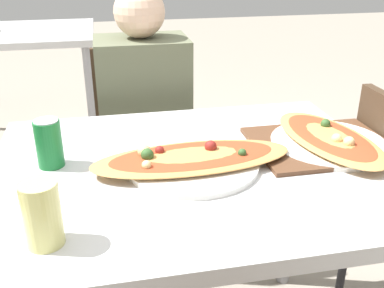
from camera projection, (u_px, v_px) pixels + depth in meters
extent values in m
cube|color=silver|center=(192.00, 172.00, 1.17)|extent=(1.02, 0.81, 0.04)
cylinder|color=#99999E|center=(43.00, 235.00, 1.55)|extent=(0.05, 0.05, 0.72)
cylinder|color=#99999E|center=(290.00, 206.00, 1.72)|extent=(0.05, 0.05, 0.72)
cube|color=#3F2D1E|center=(146.00, 159.00, 1.87)|extent=(0.40, 0.40, 0.04)
cube|color=#3F2D1E|center=(139.00, 94.00, 1.94)|extent=(0.38, 0.03, 0.41)
cylinder|color=#38383D|center=(194.00, 226.00, 1.84)|extent=(0.03, 0.03, 0.44)
cylinder|color=#38383D|center=(110.00, 236.00, 1.78)|extent=(0.03, 0.03, 0.44)
cylinder|color=#38383D|center=(179.00, 185.00, 2.15)|extent=(0.03, 0.03, 0.44)
cylinder|color=#38383D|center=(108.00, 193.00, 2.09)|extent=(0.03, 0.03, 0.44)
cylinder|color=#38383D|center=(344.00, 262.00, 1.64)|extent=(0.03, 0.03, 0.44)
cylinder|color=#2D2D38|center=(170.00, 219.00, 1.86)|extent=(0.10, 0.10, 0.48)
cylinder|color=#2D2D38|center=(133.00, 223.00, 1.83)|extent=(0.10, 0.10, 0.48)
cube|color=#60664C|center=(144.00, 102.00, 1.73)|extent=(0.34, 0.24, 0.49)
sphere|color=beige|center=(139.00, 12.00, 1.59)|extent=(0.18, 0.18, 0.18)
cylinder|color=white|center=(192.00, 164.00, 1.15)|extent=(0.34, 0.34, 0.01)
ellipsoid|color=tan|center=(192.00, 158.00, 1.14)|extent=(0.53, 0.21, 0.02)
ellipsoid|color=#B24223|center=(192.00, 156.00, 1.14)|extent=(0.43, 0.18, 0.01)
sphere|color=maroon|center=(160.00, 150.00, 1.15)|extent=(0.02, 0.02, 0.02)
sphere|color=#335928|center=(147.00, 155.00, 1.12)|extent=(0.03, 0.03, 0.03)
sphere|color=beige|center=(147.00, 165.00, 1.08)|extent=(0.02, 0.02, 0.02)
sphere|color=maroon|center=(211.00, 146.00, 1.17)|extent=(0.03, 0.03, 0.03)
sphere|color=beige|center=(144.00, 151.00, 1.14)|extent=(0.03, 0.03, 0.03)
sphere|color=#335928|center=(242.00, 153.00, 1.14)|extent=(0.02, 0.02, 0.02)
cylinder|color=#197233|center=(49.00, 144.00, 1.13)|extent=(0.07, 0.07, 0.12)
cylinder|color=silver|center=(46.00, 121.00, 1.10)|extent=(0.06, 0.06, 0.00)
cylinder|color=#E0DB7F|center=(42.00, 214.00, 0.83)|extent=(0.07, 0.07, 0.13)
cube|color=brown|center=(321.00, 144.00, 1.26)|extent=(0.38, 0.30, 0.01)
cylinder|color=white|center=(328.00, 143.00, 1.26)|extent=(0.32, 0.32, 0.01)
ellipsoid|color=tan|center=(329.00, 138.00, 1.26)|extent=(0.26, 0.44, 0.02)
ellipsoid|color=#B24223|center=(329.00, 136.00, 1.25)|extent=(0.21, 0.36, 0.01)
sphere|color=beige|center=(349.00, 142.00, 1.19)|extent=(0.03, 0.03, 0.03)
sphere|color=beige|center=(337.00, 139.00, 1.21)|extent=(0.03, 0.03, 0.03)
sphere|color=#335928|center=(325.00, 124.00, 1.31)|extent=(0.03, 0.03, 0.03)
cube|color=silver|center=(5.00, 34.00, 2.84)|extent=(1.10, 0.80, 0.04)
cylinder|color=#99999E|center=(91.00, 104.00, 2.78)|extent=(0.05, 0.05, 0.72)
cylinder|color=#99999E|center=(91.00, 74.00, 3.41)|extent=(0.05, 0.05, 0.72)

